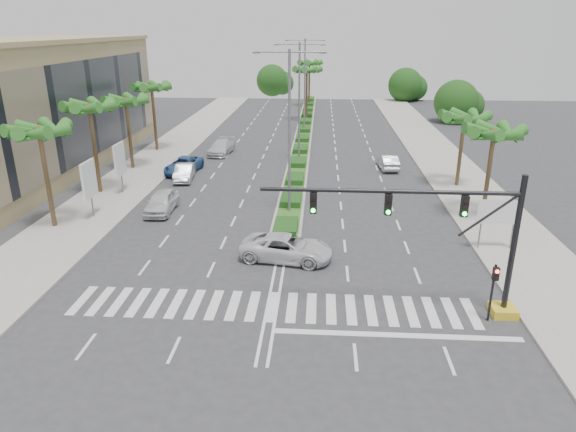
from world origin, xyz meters
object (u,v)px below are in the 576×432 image
(car_parked_d, at_px, (221,147))
(car_parked_a, at_px, (162,202))
(car_crossing, at_px, (287,248))
(car_parked_b, at_px, (184,172))
(car_right, at_px, (388,162))
(car_parked_c, at_px, (184,165))

(car_parked_d, bearing_deg, car_parked_a, -87.64)
(car_crossing, bearing_deg, car_parked_d, 28.02)
(car_parked_a, relative_size, car_parked_b, 1.07)
(car_parked_b, relative_size, car_parked_d, 0.84)
(car_parked_b, distance_m, car_crossing, 19.85)
(car_right, bearing_deg, car_parked_a, 32.37)
(car_crossing, bearing_deg, car_parked_b, 41.89)
(car_parked_c, relative_size, car_parked_d, 1.01)
(car_parked_d, distance_m, car_right, 18.60)
(car_parked_b, height_order, car_right, car_right)
(car_parked_d, height_order, car_crossing, car_crossing)
(car_parked_a, bearing_deg, car_parked_d, 85.61)
(car_crossing, bearing_deg, car_parked_c, 39.97)
(car_parked_a, height_order, car_parked_b, car_parked_a)
(car_parked_c, xyz_separation_m, car_right, (20.03, 2.75, -0.01))
(car_parked_a, bearing_deg, car_parked_c, 94.62)
(car_parked_a, height_order, car_parked_d, car_parked_a)
(car_parked_b, xyz_separation_m, car_parked_d, (1.50, 10.46, 0.03))
(car_parked_c, xyz_separation_m, car_crossing, (11.35, -19.21, 0.04))
(car_parked_d, bearing_deg, car_crossing, -66.05)
(car_crossing, distance_m, car_right, 23.61)
(car_parked_a, distance_m, car_parked_b, 8.77)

